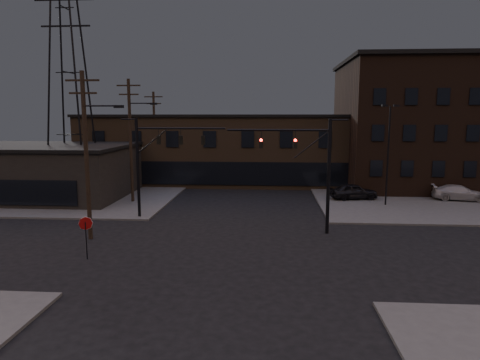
{
  "coord_description": "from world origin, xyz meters",
  "views": [
    {
      "loc": [
        2.45,
        -24.99,
        8.18
      ],
      "look_at": [
        0.27,
        5.94,
        3.5
      ],
      "focal_mm": 32.0,
      "sensor_mm": 36.0,
      "label": 1
    }
  ],
  "objects_px": {
    "stop_sign": "(86,228)",
    "parked_car_lot_a": "(354,191)",
    "traffic_signal_near": "(312,163)",
    "parked_car_lot_b": "(460,193)",
    "traffic_signal_far": "(153,156)",
    "car_crossing": "(246,179)"
  },
  "relations": [
    {
      "from": "parked_car_lot_b",
      "to": "car_crossing",
      "type": "bearing_deg",
      "value": 78.4
    },
    {
      "from": "traffic_signal_far",
      "to": "stop_sign",
      "type": "distance_m",
      "value": 10.55
    },
    {
      "from": "parked_car_lot_a",
      "to": "parked_car_lot_b",
      "type": "relative_size",
      "value": 0.91
    },
    {
      "from": "parked_car_lot_b",
      "to": "traffic_signal_far",
      "type": "bearing_deg",
      "value": 118.49
    },
    {
      "from": "traffic_signal_near",
      "to": "parked_car_lot_b",
      "type": "xyz_separation_m",
      "value": [
        15.28,
        12.15,
        -4.06
      ]
    },
    {
      "from": "traffic_signal_far",
      "to": "stop_sign",
      "type": "bearing_deg",
      "value": -97.32
    },
    {
      "from": "traffic_signal_near",
      "to": "parked_car_lot_b",
      "type": "relative_size",
      "value": 1.61
    },
    {
      "from": "traffic_signal_near",
      "to": "traffic_signal_far",
      "type": "xyz_separation_m",
      "value": [
        -12.07,
        3.5,
        0.08
      ]
    },
    {
      "from": "stop_sign",
      "to": "parked_car_lot_a",
      "type": "distance_m",
      "value": 26.23
    },
    {
      "from": "traffic_signal_far",
      "to": "parked_car_lot_b",
      "type": "relative_size",
      "value": 1.61
    },
    {
      "from": "stop_sign",
      "to": "traffic_signal_far",
      "type": "bearing_deg",
      "value": 82.68
    },
    {
      "from": "traffic_signal_far",
      "to": "parked_car_lot_b",
      "type": "xyz_separation_m",
      "value": [
        27.35,
        8.65,
        -4.14
      ]
    },
    {
      "from": "stop_sign",
      "to": "parked_car_lot_a",
      "type": "bearing_deg",
      "value": 44.8
    },
    {
      "from": "car_crossing",
      "to": "parked_car_lot_a",
      "type": "bearing_deg",
      "value": -43.97
    },
    {
      "from": "traffic_signal_far",
      "to": "car_crossing",
      "type": "relative_size",
      "value": 1.87
    },
    {
      "from": "stop_sign",
      "to": "parked_car_lot_a",
      "type": "xyz_separation_m",
      "value": [
        18.6,
        18.47,
        -0.93
      ]
    },
    {
      "from": "traffic_signal_far",
      "to": "parked_car_lot_a",
      "type": "bearing_deg",
      "value": 26.1
    },
    {
      "from": "traffic_signal_near",
      "to": "parked_car_lot_a",
      "type": "relative_size",
      "value": 1.77
    },
    {
      "from": "parked_car_lot_a",
      "to": "parked_car_lot_b",
      "type": "xyz_separation_m",
      "value": [
        10.04,
        0.17,
        -0.05
      ]
    },
    {
      "from": "parked_car_lot_a",
      "to": "parked_car_lot_b",
      "type": "distance_m",
      "value": 10.04
    },
    {
      "from": "traffic_signal_near",
      "to": "parked_car_lot_b",
      "type": "height_order",
      "value": "traffic_signal_near"
    },
    {
      "from": "traffic_signal_far",
      "to": "parked_car_lot_a",
      "type": "relative_size",
      "value": 1.77
    }
  ]
}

